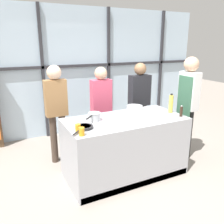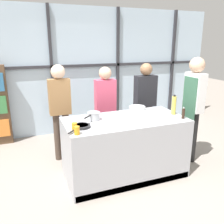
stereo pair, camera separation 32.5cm
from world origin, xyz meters
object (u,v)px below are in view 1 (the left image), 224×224
object	(u,v)px
frying_pan	(84,127)
juice_glass_near	(82,132)
spectator_center_left	(101,104)
white_plate	(142,112)
saucepan	(94,116)
mixing_bowl	(135,108)
chef	(188,100)
spectator_center_right	(139,99)
pepper_grinder	(181,111)
juice_glass_far	(78,128)
oil_bottle	(171,104)
spectator_far_left	(56,107)

from	to	relation	value
frying_pan	juice_glass_near	xyz separation A→B (m)	(-0.11, -0.22, 0.03)
spectator_center_left	juice_glass_near	world-z (taller)	spectator_center_left
white_plate	juice_glass_near	world-z (taller)	juice_glass_near
frying_pan	saucepan	bearing A→B (deg)	45.02
mixing_bowl	chef	bearing A→B (deg)	-16.99
spectator_center_right	spectator_center_left	bearing A→B (deg)	0.00
spectator_center_right	frying_pan	bearing A→B (deg)	33.68
chef	spectator_center_right	size ratio (longest dim) A/B	1.09
mixing_bowl	saucepan	bearing A→B (deg)	-165.64
juice_glass_near	pepper_grinder	bearing A→B (deg)	2.04
mixing_bowl	pepper_grinder	size ratio (longest dim) A/B	1.49
frying_pan	pepper_grinder	size ratio (longest dim) A/B	1.96
pepper_grinder	juice_glass_near	distance (m)	1.65
pepper_grinder	saucepan	bearing A→B (deg)	161.95
chef	pepper_grinder	size ratio (longest dim) A/B	10.04
spectator_center_right	pepper_grinder	world-z (taller)	spectator_center_right
spectator_center_right	saucepan	world-z (taller)	spectator_center_right
juice_glass_near	spectator_center_right	bearing A→B (deg)	37.16
white_plate	juice_glass_far	size ratio (longest dim) A/B	2.56
spectator_center_right	juice_glass_near	world-z (taller)	spectator_center_right
white_plate	juice_glass_far	world-z (taller)	juice_glass_far
spectator_center_right	oil_bottle	bearing A→B (deg)	89.51
saucepan	frying_pan	bearing A→B (deg)	-134.98
chef	juice_glass_near	bearing A→B (deg)	100.96
chef	spectator_center_left	xyz separation A→B (m)	(-1.29, 0.84, -0.13)
frying_pan	mixing_bowl	world-z (taller)	mixing_bowl
spectator_far_left	oil_bottle	size ratio (longest dim) A/B	5.33
juice_glass_far	oil_bottle	bearing A→B (deg)	5.41
chef	mixing_bowl	bearing A→B (deg)	73.01
spectator_center_right	saucepan	size ratio (longest dim) A/B	5.89
spectator_center_right	pepper_grinder	size ratio (longest dim) A/B	9.23
white_plate	mixing_bowl	size ratio (longest dim) A/B	1.02
spectator_center_left	spectator_far_left	bearing A→B (deg)	-0.00
juice_glass_far	juice_glass_near	bearing A→B (deg)	-90.00
mixing_bowl	juice_glass_near	bearing A→B (deg)	-149.95
chef	oil_bottle	world-z (taller)	chef
oil_bottle	juice_glass_far	world-z (taller)	oil_bottle
saucepan	oil_bottle	xyz separation A→B (m)	(1.28, -0.18, 0.09)
spectator_center_left	juice_glass_near	xyz separation A→B (m)	(-0.82, -1.25, 0.04)
chef	spectator_center_left	distance (m)	1.55
spectator_center_left	pepper_grinder	bearing A→B (deg)	124.88
mixing_bowl	white_plate	bearing A→B (deg)	-76.69
chef	white_plate	bearing A→B (deg)	83.28
spectator_center_left	white_plate	bearing A→B (deg)	119.42
frying_pan	saucepan	world-z (taller)	saucepan
spectator_center_left	saucepan	xyz separation A→B (m)	(-0.46, -0.77, 0.05)
chef	frying_pan	distance (m)	2.01
spectator_far_left	saucepan	bearing A→B (deg)	115.72
chef	oil_bottle	size ratio (longest dim) A/B	5.71
white_plate	juice_glass_far	distance (m)	1.29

